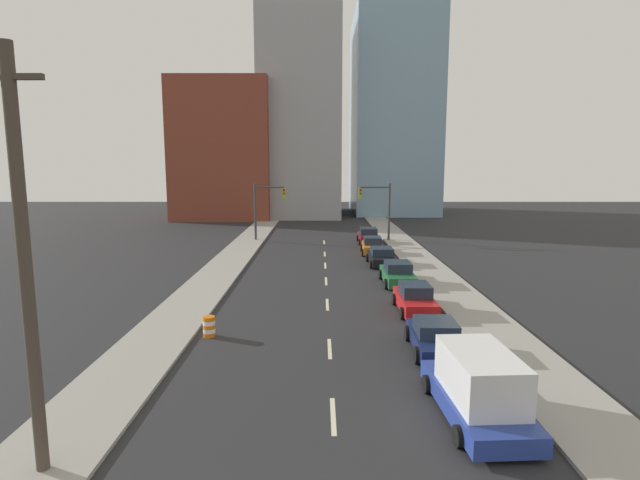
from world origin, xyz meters
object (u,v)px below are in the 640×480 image
object	(u,v)px
utility_pole_left_near	(22,266)
sedan_red	(413,299)
traffic_signal_left	(262,205)
sedan_black	(379,257)
traffic_barrel	(207,327)
traffic_signal_right	(378,204)
box_truck_blue	(476,387)
sedan_orange	(370,246)
sedan_maroon	(366,236)
sedan_green	(395,274)
sedan_navy	(433,337)

from	to	relation	value
utility_pole_left_near	sedan_red	size ratio (longest dim) A/B	2.44
traffic_signal_left	sedan_black	xyz separation A→B (m)	(10.72, -12.71, -3.17)
traffic_barrel	sedan_black	xyz separation A→B (m)	(10.01, 16.72, 0.16)
sedan_red	sedan_black	distance (m)	12.78
traffic_signal_right	sedan_black	xyz separation A→B (m)	(-1.39, -12.71, -3.17)
utility_pole_left_near	sedan_black	xyz separation A→B (m)	(12.00, 27.09, -4.81)
box_truck_blue	sedan_black	world-z (taller)	box_truck_blue
sedan_orange	sedan_maroon	xyz separation A→B (m)	(0.24, 6.26, 0.01)
traffic_signal_right	sedan_maroon	world-z (taller)	traffic_signal_right
sedan_maroon	sedan_black	bearing A→B (deg)	-90.36
sedan_maroon	sedan_orange	bearing A→B (deg)	-92.39
traffic_signal_right	sedan_orange	size ratio (longest dim) A/B	1.37
box_truck_blue	sedan_red	size ratio (longest dim) A/B	1.27
box_truck_blue	traffic_signal_left	bearing A→B (deg)	103.15
traffic_barrel	sedan_black	size ratio (longest dim) A/B	0.21
utility_pole_left_near	sedan_green	distance (m)	24.51
utility_pole_left_near	box_truck_blue	bearing A→B (deg)	13.23
sedan_navy	sedan_red	xyz separation A→B (m)	(0.23, 5.82, 0.07)
traffic_signal_left	sedan_green	bearing A→B (deg)	-60.09
sedan_navy	sedan_maroon	size ratio (longest dim) A/B	0.99
traffic_signal_right	box_truck_blue	size ratio (longest dim) A/B	1.08
traffic_barrel	sedan_navy	xyz separation A→B (m)	(10.02, -1.88, 0.15)
traffic_barrel	box_truck_blue	bearing A→B (deg)	-36.89
sedan_maroon	box_truck_blue	bearing A→B (deg)	-90.22
utility_pole_left_near	sedan_orange	xyz separation A→B (m)	(11.79, 32.12, -4.76)
sedan_red	box_truck_blue	bearing A→B (deg)	-91.40
traffic_signal_left	sedan_black	world-z (taller)	traffic_signal_left
traffic_signal_left	sedan_navy	size ratio (longest dim) A/B	1.39
utility_pole_left_near	traffic_barrel	size ratio (longest dim) A/B	11.20
utility_pole_left_near	traffic_barrel	bearing A→B (deg)	79.17
traffic_barrel	sedan_red	distance (m)	10.98
sedan_navy	sedan_black	world-z (taller)	sedan_black
box_truck_blue	sedan_navy	bearing A→B (deg)	87.15
traffic_barrel	sedan_orange	world-z (taller)	sedan_orange
traffic_signal_left	utility_pole_left_near	size ratio (longest dim) A/B	0.56
sedan_black	sedan_orange	size ratio (longest dim) A/B	1.03
traffic_signal_right	box_truck_blue	bearing A→B (deg)	-92.11
sedan_navy	sedan_black	size ratio (longest dim) A/B	0.96
sedan_navy	sedan_green	size ratio (longest dim) A/B	0.94
traffic_signal_left	traffic_signal_right	distance (m)	12.11
box_truck_blue	sedan_orange	distance (m)	29.30
traffic_signal_right	utility_pole_left_near	world-z (taller)	utility_pole_left_near
sedan_navy	sedan_orange	distance (m)	23.64
sedan_green	sedan_maroon	xyz separation A→B (m)	(-0.26, 17.71, 0.01)
traffic_signal_right	sedan_black	size ratio (longest dim) A/B	1.34
sedan_red	sedan_maroon	bearing A→B (deg)	90.13
box_truck_blue	utility_pole_left_near	bearing A→B (deg)	-169.83
traffic_barrel	sedan_orange	size ratio (longest dim) A/B	0.22
traffic_barrel	sedan_maroon	world-z (taller)	sedan_maroon
traffic_signal_left	box_truck_blue	size ratio (longest dim) A/B	1.08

